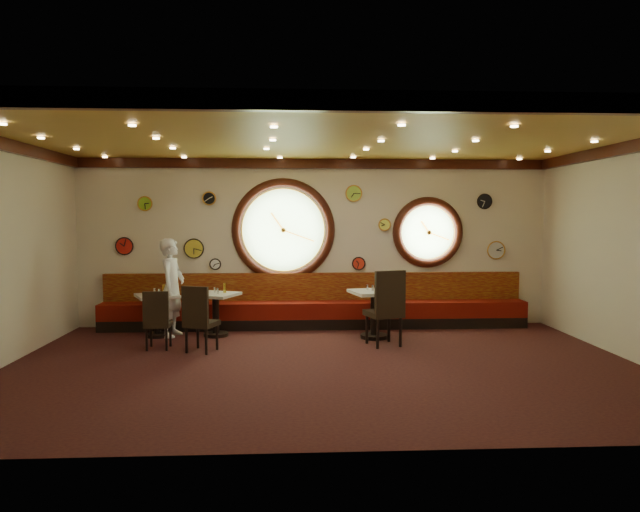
{
  "coord_description": "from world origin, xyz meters",
  "views": [
    {
      "loc": [
        -0.47,
        -7.96,
        2.11
      ],
      "look_at": [
        -0.01,
        0.8,
        1.5
      ],
      "focal_mm": 32.0,
      "sensor_mm": 36.0,
      "label": 1
    }
  ],
  "objects_px": {
    "condiment_b_bottle": "(225,288)",
    "condiment_c_bottle": "(382,285)",
    "chair_c": "(387,303)",
    "condiment_a_bottle": "(164,289)",
    "chair_b": "(199,315)",
    "condiment_c_pepper": "(373,288)",
    "condiment_b_pepper": "(218,291)",
    "condiment_a_pepper": "(159,292)",
    "condiment_b_salt": "(215,290)",
    "table_a": "(157,310)",
    "table_b": "(216,309)",
    "condiment_c_salt": "(367,287)",
    "waiter": "(172,287)",
    "condiment_a_salt": "(155,291)",
    "table_c": "(374,308)",
    "chair_a": "(157,316)"
  },
  "relations": [
    {
      "from": "chair_c",
      "to": "condiment_a_bottle",
      "type": "bearing_deg",
      "value": 147.47
    },
    {
      "from": "chair_b",
      "to": "condiment_c_pepper",
      "type": "height_order",
      "value": "chair_b"
    },
    {
      "from": "table_a",
      "to": "condiment_b_salt",
      "type": "bearing_deg",
      "value": 5.68
    },
    {
      "from": "table_a",
      "to": "condiment_a_salt",
      "type": "xyz_separation_m",
      "value": [
        -0.06,
        0.08,
        0.33
      ]
    },
    {
      "from": "chair_c",
      "to": "table_b",
      "type": "bearing_deg",
      "value": 144.08
    },
    {
      "from": "condiment_b_salt",
      "to": "condiment_c_bottle",
      "type": "xyz_separation_m",
      "value": [
        2.94,
        -0.36,
        0.11
      ]
    },
    {
      "from": "waiter",
      "to": "table_a",
      "type": "bearing_deg",
      "value": 108.87
    },
    {
      "from": "chair_a",
      "to": "condiment_c_bottle",
      "type": "relative_size",
      "value": 3.36
    },
    {
      "from": "table_b",
      "to": "condiment_c_salt",
      "type": "distance_m",
      "value": 2.7
    },
    {
      "from": "chair_b",
      "to": "waiter",
      "type": "height_order",
      "value": "waiter"
    },
    {
      "from": "table_a",
      "to": "condiment_a_salt",
      "type": "bearing_deg",
      "value": 128.79
    },
    {
      "from": "condiment_a_pepper",
      "to": "condiment_a_bottle",
      "type": "bearing_deg",
      "value": 61.92
    },
    {
      "from": "condiment_b_pepper",
      "to": "condiment_b_bottle",
      "type": "distance_m",
      "value": 0.16
    },
    {
      "from": "table_c",
      "to": "condiment_a_bottle",
      "type": "xyz_separation_m",
      "value": [
        -3.68,
        0.38,
        0.31
      ]
    },
    {
      "from": "condiment_a_pepper",
      "to": "condiment_b_pepper",
      "type": "xyz_separation_m",
      "value": [
        1.02,
        -0.01,
        0.01
      ]
    },
    {
      "from": "condiment_a_pepper",
      "to": "table_a",
      "type": "bearing_deg",
      "value": 129.77
    },
    {
      "from": "condiment_b_pepper",
      "to": "condiment_c_pepper",
      "type": "distance_m",
      "value": 2.7
    },
    {
      "from": "chair_b",
      "to": "condiment_a_salt",
      "type": "bearing_deg",
      "value": 147.2
    },
    {
      "from": "chair_c",
      "to": "condiment_b_salt",
      "type": "xyz_separation_m",
      "value": [
        -2.9,
        1.08,
        0.09
      ]
    },
    {
      "from": "table_b",
      "to": "condiment_c_pepper",
      "type": "height_order",
      "value": "condiment_c_pepper"
    },
    {
      "from": "condiment_a_pepper",
      "to": "chair_b",
      "type": "bearing_deg",
      "value": -53.95
    },
    {
      "from": "condiment_c_salt",
      "to": "condiment_a_bottle",
      "type": "relative_size",
      "value": 0.56
    },
    {
      "from": "table_a",
      "to": "chair_c",
      "type": "distance_m",
      "value": 4.02
    },
    {
      "from": "condiment_b_bottle",
      "to": "chair_b",
      "type": "bearing_deg",
      "value": -101.35
    },
    {
      "from": "chair_a",
      "to": "waiter",
      "type": "distance_m",
      "value": 1.11
    },
    {
      "from": "condiment_c_salt",
      "to": "table_c",
      "type": "bearing_deg",
      "value": -44.6
    },
    {
      "from": "chair_a",
      "to": "waiter",
      "type": "xyz_separation_m",
      "value": [
        0.02,
        1.06,
        0.32
      ]
    },
    {
      "from": "condiment_b_bottle",
      "to": "chair_c",
      "type": "bearing_deg",
      "value": -20.54
    },
    {
      "from": "chair_c",
      "to": "condiment_a_pepper",
      "type": "bearing_deg",
      "value": 149.24
    },
    {
      "from": "chair_c",
      "to": "condiment_b_pepper",
      "type": "xyz_separation_m",
      "value": [
        -2.83,
        0.91,
        0.1
      ]
    },
    {
      "from": "condiment_a_salt",
      "to": "condiment_b_bottle",
      "type": "xyz_separation_m",
      "value": [
        1.23,
        -0.04,
        0.05
      ]
    },
    {
      "from": "table_b",
      "to": "condiment_c_pepper",
      "type": "relative_size",
      "value": 8.66
    },
    {
      "from": "condiment_b_salt",
      "to": "table_c",
      "type": "bearing_deg",
      "value": -8.61
    },
    {
      "from": "condiment_b_salt",
      "to": "condiment_a_pepper",
      "type": "xyz_separation_m",
      "value": [
        -0.94,
        -0.16,
        -0.01
      ]
    },
    {
      "from": "condiment_b_salt",
      "to": "table_a",
      "type": "bearing_deg",
      "value": -174.32
    },
    {
      "from": "condiment_b_pepper",
      "to": "condiment_a_bottle",
      "type": "xyz_separation_m",
      "value": [
        -0.96,
        0.12,
        0.02
      ]
    },
    {
      "from": "condiment_a_salt",
      "to": "condiment_b_pepper",
      "type": "relative_size",
      "value": 1.0
    },
    {
      "from": "condiment_b_bottle",
      "to": "condiment_c_bottle",
      "type": "relative_size",
      "value": 0.99
    },
    {
      "from": "condiment_b_pepper",
      "to": "condiment_c_pepper",
      "type": "xyz_separation_m",
      "value": [
        2.68,
        -0.3,
        0.07
      ]
    },
    {
      "from": "condiment_c_pepper",
      "to": "condiment_b_salt",
      "type": "bearing_deg",
      "value": 170.4
    },
    {
      "from": "chair_c",
      "to": "condiment_b_bottle",
      "type": "xyz_separation_m",
      "value": [
        -2.72,
        1.02,
        0.13
      ]
    },
    {
      "from": "condiment_b_pepper",
      "to": "condiment_a_bottle",
      "type": "distance_m",
      "value": 0.96
    },
    {
      "from": "condiment_c_bottle",
      "to": "waiter",
      "type": "xyz_separation_m",
      "value": [
        -3.68,
        0.3,
        -0.05
      ]
    },
    {
      "from": "condiment_c_salt",
      "to": "condiment_c_bottle",
      "type": "xyz_separation_m",
      "value": [
        0.25,
        -0.04,
        0.04
      ]
    },
    {
      "from": "table_a",
      "to": "chair_b",
      "type": "xyz_separation_m",
      "value": [
        0.91,
        -1.25,
        0.13
      ]
    },
    {
      "from": "table_c",
      "to": "chair_c",
      "type": "xyz_separation_m",
      "value": [
        0.11,
        -0.66,
        0.19
      ]
    },
    {
      "from": "table_a",
      "to": "condiment_c_bottle",
      "type": "relative_size",
      "value": 5.19
    },
    {
      "from": "condiment_c_pepper",
      "to": "waiter",
      "type": "bearing_deg",
      "value": 173.36
    },
    {
      "from": "chair_c",
      "to": "condiment_b_pepper",
      "type": "relative_size",
      "value": 7.6
    },
    {
      "from": "condiment_c_bottle",
      "to": "table_b",
      "type": "bearing_deg",
      "value": 175.11
    }
  ]
}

